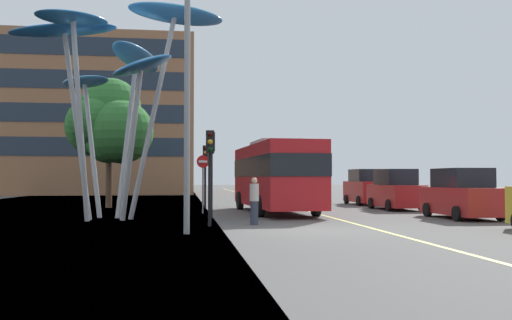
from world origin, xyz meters
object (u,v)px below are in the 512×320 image
at_px(leaf_sculpture, 120,56).
at_px(car_parked_far, 395,191).
at_px(traffic_light_island_mid, 205,163).
at_px(traffic_light_kerb_far, 211,156).
at_px(car_parked_mid, 462,195).
at_px(no_entry_sign, 203,175).
at_px(traffic_light_kerb_near, 210,157).
at_px(car_side_street, 367,188).
at_px(street_lamp, 195,52).
at_px(pedestrian, 254,201).
at_px(red_bus, 275,173).

xyz_separation_m(leaf_sculpture, car_parked_far, (13.80, 5.16, -5.71)).
distance_m(leaf_sculpture, traffic_light_island_mid, 9.54).
distance_m(traffic_light_kerb_far, car_parked_mid, 10.54).
bearing_deg(car_parked_far, traffic_light_island_mid, 165.81).
relative_size(car_parked_mid, no_entry_sign, 1.58).
distance_m(leaf_sculpture, no_entry_sign, 6.81).
xyz_separation_m(traffic_light_kerb_near, car_parked_mid, (10.57, 2.51, -1.45)).
bearing_deg(traffic_light_kerb_near, traffic_light_kerb_far, 86.42).
distance_m(traffic_light_kerb_far, car_side_street, 15.21).
distance_m(car_parked_mid, car_parked_far, 6.64).
relative_size(car_side_street, street_lamp, 0.48).
bearing_deg(no_entry_sign, car_side_street, 35.77).
relative_size(leaf_sculpture, pedestrian, 5.35).
bearing_deg(red_bus, traffic_light_kerb_near, -115.34).
bearing_deg(car_parked_far, traffic_light_kerb_far, -151.65).
bearing_deg(car_side_street, traffic_light_island_mid, -163.22).
xyz_separation_m(pedestrian, no_entry_sign, (-1.62, 6.64, 0.98)).
xyz_separation_m(car_side_street, pedestrian, (-8.96, -14.26, -0.19)).
distance_m(traffic_light_kerb_far, pedestrian, 3.91).
height_order(traffic_light_island_mid, car_side_street, traffic_light_island_mid).
bearing_deg(no_entry_sign, car_parked_far, 10.95).
bearing_deg(car_side_street, red_bus, -133.74).
height_order(car_parked_mid, pedestrian, car_parked_mid).
distance_m(traffic_light_kerb_near, street_lamp, 4.03).
xyz_separation_m(leaf_sculpture, pedestrian, (5.15, -3.47, -5.86)).
height_order(traffic_light_kerb_near, traffic_light_island_mid, traffic_light_island_mid).
distance_m(leaf_sculpture, car_parked_far, 15.80).
bearing_deg(traffic_light_kerb_near, no_entry_sign, 89.97).
bearing_deg(traffic_light_kerb_far, traffic_light_island_mid, 89.64).
xyz_separation_m(car_parked_far, no_entry_sign, (-10.27, -1.99, 0.83)).
distance_m(car_parked_mid, pedestrian, 9.17).
distance_m(red_bus, street_lamp, 11.29).
bearing_deg(traffic_light_kerb_near, leaf_sculpture, 131.46).
relative_size(traffic_light_kerb_near, car_side_street, 0.79).
relative_size(traffic_light_kerb_near, car_parked_far, 0.77).
bearing_deg(traffic_light_kerb_far, street_lamp, -97.29).
xyz_separation_m(leaf_sculpture, car_side_street, (14.10, 10.78, -5.67)).
bearing_deg(traffic_light_kerb_far, red_bus, 48.19).
height_order(traffic_light_kerb_far, no_entry_sign, traffic_light_kerb_far).
xyz_separation_m(leaf_sculpture, traffic_light_kerb_far, (3.76, -0.26, -4.12)).
bearing_deg(car_parked_mid, leaf_sculpture, 174.01).
xyz_separation_m(traffic_light_kerb_far, car_parked_far, (10.04, 5.42, -1.60)).
distance_m(street_lamp, pedestrian, 5.98).
height_order(car_parked_mid, no_entry_sign, no_entry_sign).
relative_size(traffic_light_kerb_far, car_parked_mid, 0.82).
distance_m(traffic_light_kerb_near, pedestrian, 2.31).
bearing_deg(traffic_light_island_mid, leaf_sculpture, -116.40).
height_order(car_parked_far, pedestrian, car_parked_far).
bearing_deg(red_bus, no_entry_sign, -176.45).
xyz_separation_m(car_parked_far, street_lamp, (-10.84, -11.67, 4.52)).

